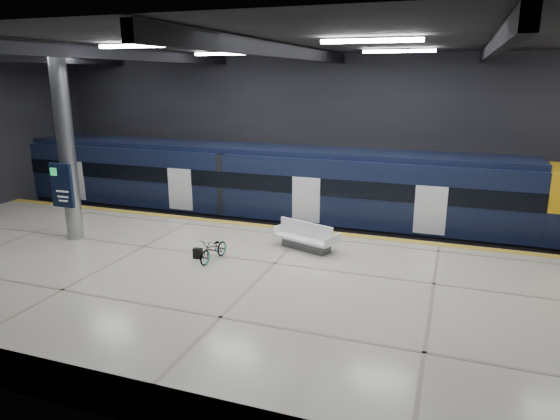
% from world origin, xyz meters
% --- Properties ---
extents(ground, '(30.00, 30.00, 0.00)m').
position_xyz_m(ground, '(0.00, 0.00, 0.00)').
color(ground, black).
rests_on(ground, ground).
extents(room_shell, '(30.10, 16.10, 8.05)m').
position_xyz_m(room_shell, '(-0.00, 0.00, 5.72)').
color(room_shell, black).
rests_on(room_shell, ground).
extents(platform, '(30.00, 11.00, 1.10)m').
position_xyz_m(platform, '(0.00, -2.50, 0.55)').
color(platform, beige).
rests_on(platform, ground).
extents(safety_strip, '(30.00, 0.40, 0.01)m').
position_xyz_m(safety_strip, '(0.00, 2.75, 1.11)').
color(safety_strip, gold).
rests_on(safety_strip, platform).
extents(rails, '(30.00, 1.52, 0.16)m').
position_xyz_m(rails, '(0.00, 5.50, 0.08)').
color(rails, gray).
rests_on(rails, ground).
extents(train, '(29.40, 2.84, 3.79)m').
position_xyz_m(train, '(-1.66, 5.50, 2.06)').
color(train, black).
rests_on(train, ground).
extents(bench, '(2.43, 1.62, 1.00)m').
position_xyz_m(bench, '(0.57, 0.66, 1.45)').
color(bench, '#595B60').
rests_on(bench, platform).
extents(bicycle, '(0.69, 1.55, 0.79)m').
position_xyz_m(bicycle, '(-1.98, -1.44, 1.49)').
color(bicycle, '#99999E').
rests_on(bicycle, platform).
extents(pannier_bag, '(0.32, 0.21, 0.35)m').
position_xyz_m(pannier_bag, '(-2.58, -1.44, 1.28)').
color(pannier_bag, black).
rests_on(pannier_bag, platform).
extents(info_column, '(0.90, 0.78, 6.90)m').
position_xyz_m(info_column, '(-8.00, -1.03, 4.46)').
color(info_column, '#9EA0A5').
rests_on(info_column, platform).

